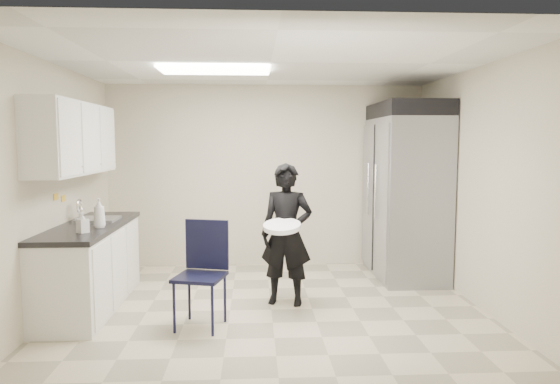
{
  "coord_description": "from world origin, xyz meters",
  "views": [
    {
      "loc": [
        -0.18,
        -5.19,
        1.78
      ],
      "look_at": [
        0.1,
        0.2,
        1.25
      ],
      "focal_mm": 32.0,
      "sensor_mm": 36.0,
      "label": 1
    }
  ],
  "objects": [
    {
      "name": "soap_bottle_a",
      "position": [
        -1.77,
        -0.03,
        1.06
      ],
      "size": [
        0.15,
        0.15,
        0.3
      ],
      "primitive_type": "imported",
      "rotation": [
        0.0,
        0.0,
        0.34
      ],
      "color": "white",
      "rests_on": "countertop"
    },
    {
      "name": "ceiling",
      "position": [
        0.0,
        0.0,
        2.6
      ],
      "size": [
        4.5,
        4.5,
        0.0
      ],
      "primitive_type": "plane",
      "rotation": [
        3.14,
        0.0,
        0.0
      ],
      "color": "silver",
      "rests_on": "back_wall"
    },
    {
      "name": "man_tuxedo",
      "position": [
        0.18,
        0.21,
        0.78
      ],
      "size": [
        0.65,
        0.51,
        1.56
      ],
      "primitive_type": "imported",
      "rotation": [
        0.0,
        0.0,
        -0.26
      ],
      "color": "black",
      "rests_on": "floor"
    },
    {
      "name": "lower_counter",
      "position": [
        -1.95,
        0.2,
        0.43
      ],
      "size": [
        0.6,
        1.9,
        0.86
      ],
      "primitive_type": "cube",
      "color": "silver",
      "rests_on": "floor"
    },
    {
      "name": "bucket_lid",
      "position": [
        0.11,
        -0.04,
        0.91
      ],
      "size": [
        0.48,
        0.48,
        0.05
      ],
      "primitive_type": "cylinder",
      "rotation": [
        0.0,
        0.0,
        -0.26
      ],
      "color": "white",
      "rests_on": "man_tuxedo"
    },
    {
      "name": "soap_bottle_b",
      "position": [
        -1.84,
        -0.31,
        1.01
      ],
      "size": [
        0.13,
        0.13,
        0.2
      ],
      "primitive_type": "imported",
      "rotation": [
        0.0,
        0.0,
        -0.69
      ],
      "color": "silver",
      "rests_on": "countertop"
    },
    {
      "name": "faucet",
      "position": [
        -2.13,
        0.45,
        1.02
      ],
      "size": [
        0.02,
        0.02,
        0.24
      ],
      "primitive_type": "cylinder",
      "color": "silver",
      "rests_on": "countertop"
    },
    {
      "name": "notice_sticker_right",
      "position": [
        -2.24,
        0.3,
        1.18
      ],
      "size": [
        0.0,
        0.12,
        0.07
      ],
      "primitive_type": "cube",
      "color": "yellow",
      "rests_on": "left_wall"
    },
    {
      "name": "upper_cabinets",
      "position": [
        -2.08,
        0.2,
        1.83
      ],
      "size": [
        0.35,
        1.8,
        0.75
      ],
      "primitive_type": "cube",
      "color": "silver",
      "rests_on": "left_wall"
    },
    {
      "name": "towel_dispenser",
      "position": [
        -2.14,
        1.35,
        1.62
      ],
      "size": [
        0.22,
        0.3,
        0.35
      ],
      "primitive_type": "cube",
      "color": "black",
      "rests_on": "left_wall"
    },
    {
      "name": "sink",
      "position": [
        -1.93,
        0.45,
        0.87
      ],
      "size": [
        0.42,
        0.4,
        0.14
      ],
      "primitive_type": "cube",
      "color": "gray",
      "rests_on": "countertop"
    },
    {
      "name": "back_wall",
      "position": [
        0.0,
        2.0,
        1.3
      ],
      "size": [
        4.5,
        0.0,
        4.5
      ],
      "primitive_type": "plane",
      "rotation": [
        1.57,
        0.0,
        0.0
      ],
      "color": "#BEB89D",
      "rests_on": "floor"
    },
    {
      "name": "left_wall",
      "position": [
        -2.25,
        0.0,
        1.3
      ],
      "size": [
        0.0,
        4.0,
        4.0
      ],
      "primitive_type": "plane",
      "rotation": [
        1.57,
        0.0,
        1.57
      ],
      "color": "#BEB89D",
      "rests_on": "floor"
    },
    {
      "name": "commercial_fridge",
      "position": [
        1.83,
        1.27,
        1.05
      ],
      "size": [
        0.8,
        1.35,
        2.1
      ],
      "primitive_type": "cube",
      "color": "gray",
      "rests_on": "floor"
    },
    {
      "name": "ceiling_panel",
      "position": [
        -0.6,
        0.4,
        2.57
      ],
      "size": [
        1.2,
        0.6,
        0.02
      ],
      "primitive_type": "cube",
      "color": "white",
      "rests_on": "ceiling"
    },
    {
      "name": "notice_sticker_left",
      "position": [
        -2.24,
        0.1,
        1.22
      ],
      "size": [
        0.0,
        0.12,
        0.07
      ],
      "primitive_type": "cube",
      "color": "yellow",
      "rests_on": "left_wall"
    },
    {
      "name": "floor",
      "position": [
        0.0,
        0.0,
        0.0
      ],
      "size": [
        4.5,
        4.5,
        0.0
      ],
      "primitive_type": "plane",
      "color": "#BFB396",
      "rests_on": "ground"
    },
    {
      "name": "fridge_compressor",
      "position": [
        1.83,
        1.27,
        2.2
      ],
      "size": [
        0.8,
        1.35,
        0.2
      ],
      "primitive_type": "cube",
      "color": "black",
      "rests_on": "commercial_fridge"
    },
    {
      "name": "countertop",
      "position": [
        -1.95,
        0.2,
        0.89
      ],
      "size": [
        0.64,
        1.95,
        0.05
      ],
      "primitive_type": "cube",
      "color": "black",
      "rests_on": "lower_counter"
    },
    {
      "name": "right_wall",
      "position": [
        2.25,
        0.0,
        1.3
      ],
      "size": [
        0.0,
        4.0,
        4.0
      ],
      "primitive_type": "plane",
      "rotation": [
        1.57,
        0.0,
        -1.57
      ],
      "color": "#BEB89D",
      "rests_on": "floor"
    },
    {
      "name": "folding_chair",
      "position": [
        -0.7,
        -0.47,
        0.5
      ],
      "size": [
        0.54,
        0.54,
        0.99
      ],
      "primitive_type": "cube",
      "rotation": [
        0.0,
        0.0,
        -0.25
      ],
      "color": "black",
      "rests_on": "floor"
    }
  ]
}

